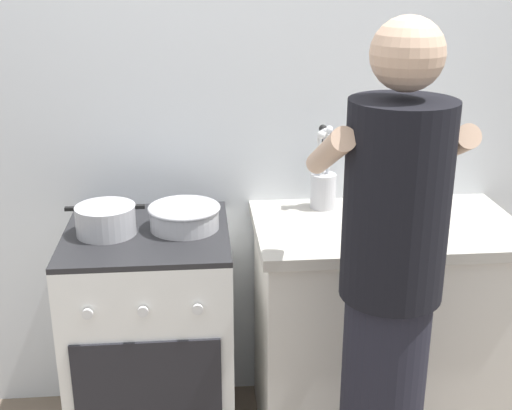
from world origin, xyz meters
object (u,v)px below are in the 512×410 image
(spice_bottle, at_px, (386,209))
(person, at_px, (388,305))
(mixing_bowl, at_px, (184,216))
(stove_range, at_px, (153,339))
(pot, at_px, (106,220))
(utensil_crock, at_px, (323,182))

(spice_bottle, xyz_separation_m, person, (-0.15, -0.59, -0.08))
(spice_bottle, distance_m, person, 0.62)
(mixing_bowl, bearing_deg, stove_range, -171.18)
(pot, distance_m, spice_bottle, 1.04)
(stove_range, bearing_deg, utensil_crock, 15.85)
(pot, bearing_deg, person, -31.62)
(utensil_crock, bearing_deg, spice_bottle, -35.96)
(mixing_bowl, xyz_separation_m, spice_bottle, (0.76, 0.02, -0.01))
(stove_range, relative_size, spice_bottle, 10.26)
(stove_range, distance_m, spice_bottle, 1.03)
(utensil_crock, bearing_deg, mixing_bowl, -162.42)
(spice_bottle, bearing_deg, person, -104.36)
(pot, relative_size, spice_bottle, 3.21)
(pot, xyz_separation_m, utensil_crock, (0.83, 0.20, 0.05))
(pot, height_order, spice_bottle, pot)
(stove_range, distance_m, person, 1.02)
(stove_range, xyz_separation_m, mixing_bowl, (0.14, 0.02, 0.50))
(spice_bottle, bearing_deg, mixing_bowl, -178.68)
(mixing_bowl, height_order, utensil_crock, utensil_crock)
(mixing_bowl, bearing_deg, utensil_crock, 17.58)
(stove_range, xyz_separation_m, spice_bottle, (0.90, 0.04, 0.49))
(mixing_bowl, relative_size, spice_bottle, 3.05)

